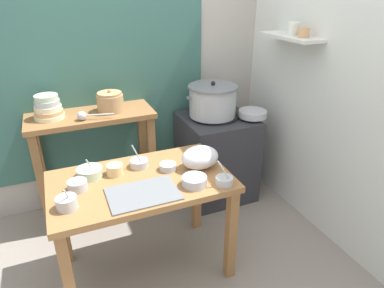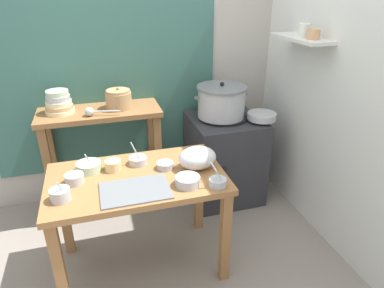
% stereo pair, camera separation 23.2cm
% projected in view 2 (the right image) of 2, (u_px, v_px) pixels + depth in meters
% --- Properties ---
extents(ground_plane, '(9.00, 9.00, 0.00)m').
position_uv_depth(ground_plane, '(151.00, 264.00, 2.43)').
color(ground_plane, gray).
extents(wall_back, '(4.40, 0.12, 2.60)m').
position_uv_depth(wall_back, '(130.00, 51.00, 2.84)').
color(wall_back, '#B2ADA3').
rests_on(wall_back, ground).
extents(wall_right, '(0.30, 3.20, 2.60)m').
position_uv_depth(wall_right, '(332.00, 63.00, 2.41)').
color(wall_right, silver).
rests_on(wall_right, ground).
extents(prep_table, '(1.10, 0.66, 0.72)m').
position_uv_depth(prep_table, '(138.00, 191.00, 2.18)').
color(prep_table, '#9E6B3D').
rests_on(prep_table, ground).
extents(back_shelf_table, '(0.96, 0.40, 0.90)m').
position_uv_depth(back_shelf_table, '(102.00, 135.00, 2.80)').
color(back_shelf_table, olive).
rests_on(back_shelf_table, ground).
extents(stove_block, '(0.60, 0.61, 0.78)m').
position_uv_depth(stove_block, '(224.00, 158.00, 3.08)').
color(stove_block, '#2D2D33').
rests_on(stove_block, ground).
extents(steamer_pot, '(0.47, 0.42, 0.30)m').
position_uv_depth(steamer_pot, '(221.00, 101.00, 2.86)').
color(steamer_pot, '#B7BABF').
rests_on(steamer_pot, stove_block).
extents(clay_pot, '(0.20, 0.20, 0.18)m').
position_uv_depth(clay_pot, '(119.00, 99.00, 2.72)').
color(clay_pot, tan).
rests_on(clay_pot, back_shelf_table).
extents(bowl_stack_enamel, '(0.22, 0.22, 0.18)m').
position_uv_depth(bowl_stack_enamel, '(59.00, 103.00, 2.62)').
color(bowl_stack_enamel, beige).
rests_on(bowl_stack_enamel, back_shelf_table).
extents(ladle, '(0.26, 0.09, 0.07)m').
position_uv_depth(ladle, '(91.00, 112.00, 2.57)').
color(ladle, '#B7BABF').
rests_on(ladle, back_shelf_table).
extents(serving_tray, '(0.40, 0.28, 0.01)m').
position_uv_depth(serving_tray, '(135.00, 190.00, 1.97)').
color(serving_tray, slate).
rests_on(serving_tray, prep_table).
extents(plastic_bag, '(0.25, 0.18, 0.15)m').
position_uv_depth(plastic_bag, '(197.00, 158.00, 2.19)').
color(plastic_bag, white).
rests_on(plastic_bag, prep_table).
extents(wide_pan, '(0.24, 0.24, 0.05)m').
position_uv_depth(wide_pan, '(262.00, 116.00, 2.85)').
color(wide_pan, '#B7BABF').
rests_on(wide_pan, stove_block).
extents(prep_bowl_0, '(0.11, 0.11, 0.14)m').
position_uv_depth(prep_bowl_0, '(60.00, 194.00, 1.88)').
color(prep_bowl_0, '#B7BABF').
rests_on(prep_bowl_0, prep_table).
extents(prep_bowl_1, '(0.16, 0.16, 0.14)m').
position_uv_depth(prep_bowl_1, '(89.00, 166.00, 2.18)').
color(prep_bowl_1, '#B7D1AD').
rests_on(prep_bowl_1, prep_table).
extents(prep_bowl_2, '(0.11, 0.11, 0.06)m').
position_uv_depth(prep_bowl_2, '(74.00, 178.00, 2.04)').
color(prep_bowl_2, '#B7BABF').
rests_on(prep_bowl_2, prep_table).
extents(prep_bowl_3, '(0.15, 0.15, 0.06)m').
position_uv_depth(prep_bowl_3, '(188.00, 181.00, 2.02)').
color(prep_bowl_3, '#B7BABF').
rests_on(prep_bowl_3, prep_table).
extents(prep_bowl_4, '(0.11, 0.11, 0.04)m').
position_uv_depth(prep_bowl_4, '(165.00, 165.00, 2.21)').
color(prep_bowl_4, '#B7BABF').
rests_on(prep_bowl_4, prep_table).
extents(prep_bowl_5, '(0.12, 0.12, 0.17)m').
position_uv_depth(prep_bowl_5, '(138.00, 160.00, 2.26)').
color(prep_bowl_5, '#B7BABF').
rests_on(prep_bowl_5, prep_table).
extents(prep_bowl_6, '(0.11, 0.11, 0.17)m').
position_uv_depth(prep_bowl_6, '(218.00, 182.00, 2.01)').
color(prep_bowl_6, '#B7BABF').
rests_on(prep_bowl_6, prep_table).
extents(prep_bowl_7, '(0.11, 0.11, 0.07)m').
position_uv_depth(prep_bowl_7, '(113.00, 165.00, 2.19)').
color(prep_bowl_7, '#E5C684').
rests_on(prep_bowl_7, prep_table).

